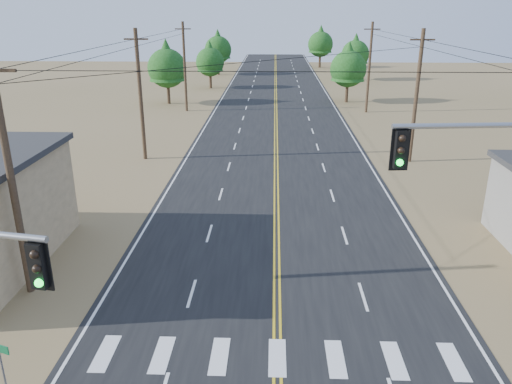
{
  "coord_description": "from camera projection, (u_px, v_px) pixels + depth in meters",
  "views": [
    {
      "loc": [
        -0.22,
        -6.16,
        11.3
      ],
      "look_at": [
        -0.99,
        15.03,
        3.5
      ],
      "focal_mm": 35.0,
      "sensor_mm": 36.0,
      "label": 1
    }
  ],
  "objects": [
    {
      "name": "road",
      "position": [
        276.0,
        167.0,
        37.8
      ],
      "size": [
        15.0,
        200.0,
        0.02
      ],
      "primitive_type": "cube",
      "color": "black",
      "rests_on": "ground"
    },
    {
      "name": "utility_pole_left_near",
      "position": [
        11.0,
        177.0,
        19.52
      ],
      "size": [
        1.8,
        0.3,
        10.0
      ],
      "color": "#4C3826",
      "rests_on": "ground"
    },
    {
      "name": "utility_pole_left_mid",
      "position": [
        140.0,
        95.0,
        38.27
      ],
      "size": [
        1.8,
        0.3,
        10.0
      ],
      "color": "#4C3826",
      "rests_on": "ground"
    },
    {
      "name": "utility_pole_left_far",
      "position": [
        185.0,
        66.0,
        57.03
      ],
      "size": [
        1.8,
        0.3,
        10.0
      ],
      "color": "#4C3826",
      "rests_on": "ground"
    },
    {
      "name": "utility_pole_right_mid",
      "position": [
        416.0,
        96.0,
        37.56
      ],
      "size": [
        1.8,
        0.3,
        10.0
      ],
      "color": "#4C3826",
      "rests_on": "ground"
    },
    {
      "name": "utility_pole_right_far",
      "position": [
        369.0,
        67.0,
        56.32
      ],
      "size": [
        1.8,
        0.3,
        10.0
      ],
      "color": "#4C3826",
      "rests_on": "ground"
    },
    {
      "name": "street_sign",
      "position": [
        3.0,
        369.0,
        14.08
      ],
      "size": [
        0.73,
        0.29,
        2.59
      ],
      "rotation": [
        0.0,
        0.0,
        -0.34
      ],
      "color": "gray",
      "rests_on": "ground"
    },
    {
      "name": "tree_left_near",
      "position": [
        167.0,
        64.0,
        61.6
      ],
      "size": [
        4.79,
        4.79,
        7.98
      ],
      "color": "#3F2D1E",
      "rests_on": "ground"
    },
    {
      "name": "tree_left_mid",
      "position": [
        210.0,
        59.0,
        74.17
      ],
      "size": [
        4.21,
        4.21,
        7.01
      ],
      "color": "#3F2D1E",
      "rests_on": "ground"
    },
    {
      "name": "tree_left_far",
      "position": [
        218.0,
        47.0,
        89.57
      ],
      "size": [
        4.8,
        4.8,
        8.0
      ],
      "color": "#3F2D1E",
      "rests_on": "ground"
    },
    {
      "name": "tree_right_near",
      "position": [
        348.0,
        65.0,
        62.76
      ],
      "size": [
        4.55,
        4.55,
        7.59
      ],
      "color": "#3F2D1E",
      "rests_on": "ground"
    },
    {
      "name": "tree_right_mid",
      "position": [
        355.0,
        51.0,
        82.76
      ],
      "size": [
        4.58,
        4.58,
        7.63
      ],
      "color": "#3F2D1E",
      "rests_on": "ground"
    },
    {
      "name": "tree_right_far",
      "position": [
        321.0,
        42.0,
        100.29
      ],
      "size": [
        5.01,
        5.01,
        8.36
      ],
      "color": "#3F2D1E",
      "rests_on": "ground"
    }
  ]
}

